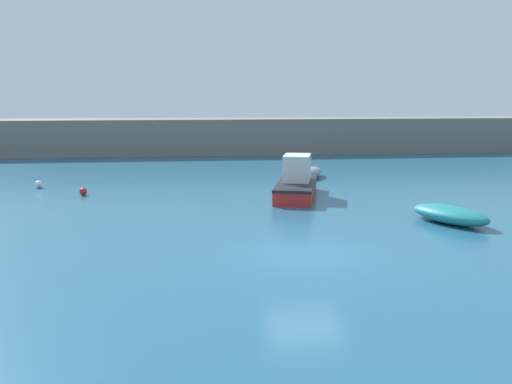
% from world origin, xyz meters
% --- Properties ---
extents(ground_plane, '(120.00, 120.00, 0.20)m').
position_xyz_m(ground_plane, '(0.00, 0.00, -0.10)').
color(ground_plane, '#235B7A').
extents(harbor_breakwater, '(61.89, 3.87, 2.93)m').
position_xyz_m(harbor_breakwater, '(0.00, 30.52, 1.47)').
color(harbor_breakwater, slate).
rests_on(harbor_breakwater, ground_plane).
extents(cabin_cruiser_white, '(3.06, 5.44, 2.06)m').
position_xyz_m(cabin_cruiser_white, '(1.58, 10.13, 0.70)').
color(cabin_cruiser_white, red).
rests_on(cabin_cruiser_white, ground_plane).
extents(open_tender_yellow, '(2.89, 3.72, 0.69)m').
position_xyz_m(open_tender_yellow, '(6.58, 3.75, 0.35)').
color(open_tender_yellow, teal).
rests_on(open_tender_yellow, ground_plane).
extents(rowboat_white_midwater, '(2.69, 3.36, 0.65)m').
position_xyz_m(rowboat_white_midwater, '(3.42, 16.08, 0.33)').
color(rowboat_white_midwater, gray).
rests_on(rowboat_white_midwater, ground_plane).
extents(mooring_buoy_red, '(0.38, 0.38, 0.38)m').
position_xyz_m(mooring_buoy_red, '(-9.00, 11.73, 0.19)').
color(mooring_buoy_red, red).
rests_on(mooring_buoy_red, ground_plane).
extents(mooring_buoy_white, '(0.40, 0.40, 0.40)m').
position_xyz_m(mooring_buoy_white, '(-11.79, 14.25, 0.20)').
color(mooring_buoy_white, white).
rests_on(mooring_buoy_white, ground_plane).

